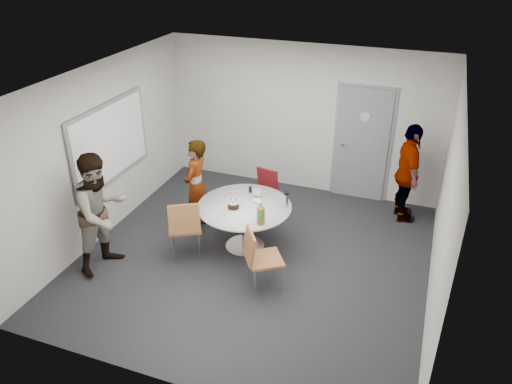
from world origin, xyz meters
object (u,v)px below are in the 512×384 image
at_px(chair_far, 264,189).
at_px(person_main, 196,186).
at_px(chair_near_right, 258,254).
at_px(chair_near_left, 185,224).
at_px(person_right, 408,174).
at_px(whiteboard, 111,142).
at_px(door, 362,144).
at_px(table, 246,212).
at_px(person_left, 101,212).

height_order(chair_far, person_main, person_main).
relative_size(chair_near_right, chair_far, 1.09).
xyz_separation_m(chair_near_left, person_right, (2.90, 2.31, 0.24)).
xyz_separation_m(whiteboard, person_right, (4.41, 1.75, -0.60)).
relative_size(door, chair_near_right, 2.26).
xyz_separation_m(table, person_right, (2.16, 1.73, 0.20)).
height_order(whiteboard, table, whiteboard).
bearing_deg(person_left, door, -27.53).
bearing_deg(door, whiteboard, -147.34).
distance_m(whiteboard, person_left, 1.33).
bearing_deg(person_right, chair_near_left, 111.14).
bearing_deg(table, chair_far, 93.71).
distance_m(table, chair_far, 1.01).
relative_size(door, person_main, 1.37).
bearing_deg(door, chair_near_right, -104.39).
relative_size(chair_near_left, chair_far, 1.15).
relative_size(table, person_left, 0.79).
xyz_separation_m(door, person_main, (-2.26, -2.00, -0.25)).
relative_size(whiteboard, person_main, 1.22).
xyz_separation_m(whiteboard, person_left, (0.51, -1.09, -0.56)).
distance_m(whiteboard, chair_near_left, 1.82).
xyz_separation_m(table, chair_near_left, (-0.73, -0.58, -0.04)).
relative_size(chair_near_left, person_right, 0.58).
bearing_deg(chair_near_left, person_left, 178.19).
height_order(whiteboard, person_main, whiteboard).
relative_size(door, person_left, 1.19).
xyz_separation_m(chair_near_right, person_main, (-1.46, 1.14, 0.20)).
height_order(chair_near_right, person_right, person_right).
distance_m(whiteboard, table, 2.39).
bearing_deg(chair_near_left, chair_far, 37.33).
distance_m(whiteboard, person_main, 1.49).
bearing_deg(table, door, 59.92).
distance_m(chair_near_right, person_main, 1.86).
height_order(table, chair_near_left, table).
height_order(door, person_right, door).
bearing_deg(person_left, chair_near_right, -69.53).
height_order(door, person_left, door).
bearing_deg(whiteboard, chair_near_left, -20.35).
distance_m(chair_near_left, person_main, 0.89).
height_order(chair_near_right, chair_far, chair_near_right).
distance_m(door, person_right, 1.02).
height_order(whiteboard, chair_far, whiteboard).
bearing_deg(chair_near_left, table, 8.60).
bearing_deg(chair_far, whiteboard, 37.15).
height_order(door, chair_far, door).
xyz_separation_m(table, chair_far, (-0.06, 1.00, -0.12)).
distance_m(table, person_left, 2.08).
bearing_deg(whiteboard, table, 0.44).
height_order(whiteboard, chair_near_left, whiteboard).
xyz_separation_m(chair_near_right, person_left, (-2.24, -0.23, 0.32)).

